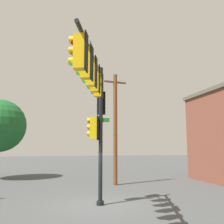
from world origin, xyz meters
The scene contains 3 objects.
ground_plane centered at (0.00, 0.00, 0.00)m, with size 120.00×120.00×0.00m, color #454748.
signal_pole_assembly centered at (1.76, -0.59, 5.06)m, with size 6.21×2.30×6.90m.
utility_pole centered at (-5.88, 2.11, 4.29)m, with size 0.40×1.80×8.36m.
Camera 1 is at (12.23, -2.05, 2.85)m, focal length 39.35 mm.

